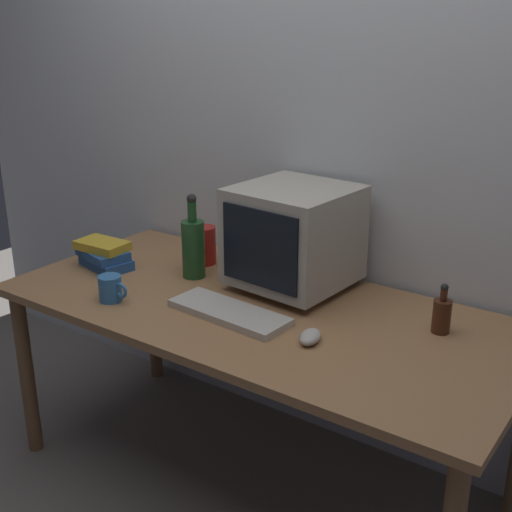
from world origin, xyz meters
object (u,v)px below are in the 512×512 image
Objects in this scene: bottle_tall at (193,246)px; mug at (111,288)px; computer_mouse at (310,337)px; bottle_short at (442,314)px; book_stack at (104,255)px; keyboard at (229,312)px; metal_canister at (204,245)px; crt_monitor at (294,237)px.

mug is at bearing -104.31° from bottle_tall.
computer_mouse is 0.67m from bottle_tall.
bottle_short is 1.29m from book_stack.
computer_mouse is at bearing -135.42° from bottle_short.
bottle_short is (0.61, 0.28, 0.05)m from keyboard.
book_stack is 0.39m from metal_canister.
mug is (-0.40, -0.14, 0.03)m from keyboard.
bottle_short is (0.57, -0.04, -0.13)m from crt_monitor.
computer_mouse is 0.31× the size of bottle_tall.
crt_monitor is 0.58m from bottle_short.
bottle_tall is at bearing 20.13° from book_stack.
mug is (0.26, -0.21, -0.01)m from book_stack.
mug is at bearing -38.96° from book_stack.
metal_canister is at bearing 41.68° from book_stack.
metal_canister is (0.29, 0.26, 0.02)m from book_stack.
bottle_short reaches higher than metal_canister.
mug is at bearing -93.69° from metal_canister.
keyboard is 0.51m from metal_canister.
mug is at bearing -157.56° from keyboard.
keyboard is 0.67m from bottle_short.
computer_mouse is (0.31, -0.01, 0.01)m from keyboard.
bottle_short is 0.98m from metal_canister.
mug is (-1.01, -0.42, -0.01)m from bottle_short.
book_stack is (-0.35, -0.13, -0.07)m from bottle_tall.
bottle_tall reaches higher than metal_canister.
bottle_short is at bearing 31.45° from computer_mouse.
metal_canister reaches higher than book_stack.
bottle_tall reaches higher than mug.
crt_monitor reaches higher than computer_mouse.
keyboard is 1.73× the size of book_stack.
crt_monitor is 0.46m from computer_mouse.
crt_monitor is 0.66m from mug.
keyboard is at bearing 165.30° from computer_mouse.
bottle_tall is at bearing 148.45° from computer_mouse.
keyboard is 2.59× the size of bottle_short.
computer_mouse is 0.77m from metal_canister.
bottle_tall is (-0.63, 0.21, 0.10)m from computer_mouse.
bottle_tall is 1.32× the size of book_stack.
bottle_tall is 0.36m from mug.
book_stack is at bearing -170.71° from bottle_short.
bottle_short reaches higher than keyboard.
book_stack is 2.02× the size of mug.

